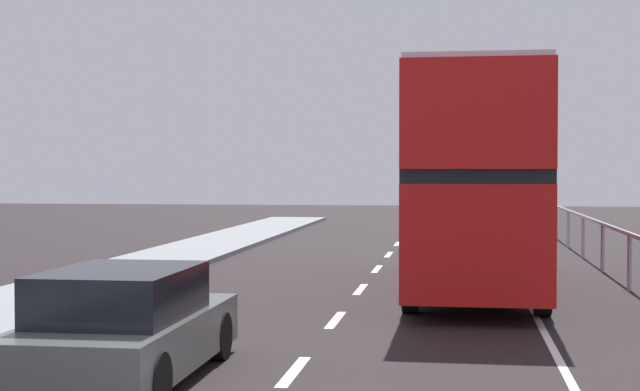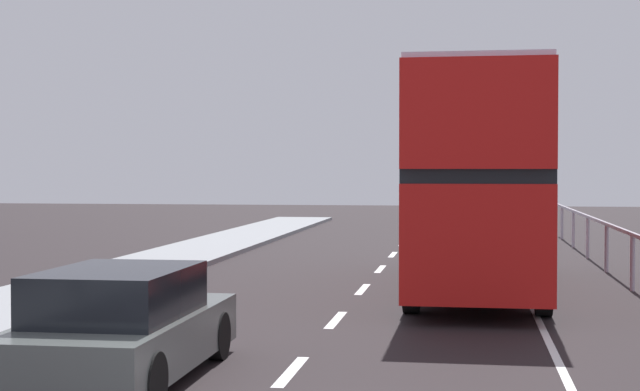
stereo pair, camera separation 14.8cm
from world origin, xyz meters
The scene contains 3 objects.
lane_paint_markings centered at (2.13, 8.65, 0.00)m, with size 3.54×46.00×0.01m.
double_decker_bus_red centered at (2.41, 12.52, 2.38)m, with size 2.65×10.15×4.46m.
hatchback_car_near centered at (-1.91, 2.96, 0.66)m, with size 1.81×4.23×1.38m.
Camera 2 is at (2.20, -8.14, 2.57)m, focal length 54.26 mm.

